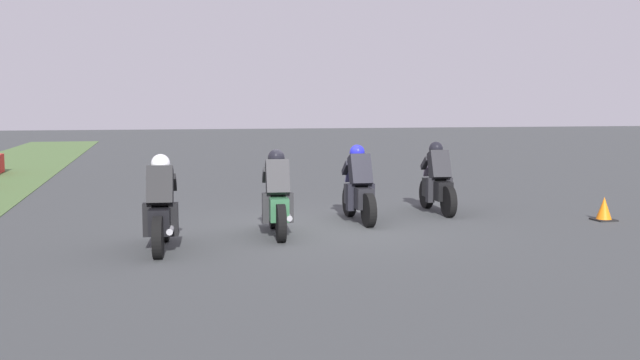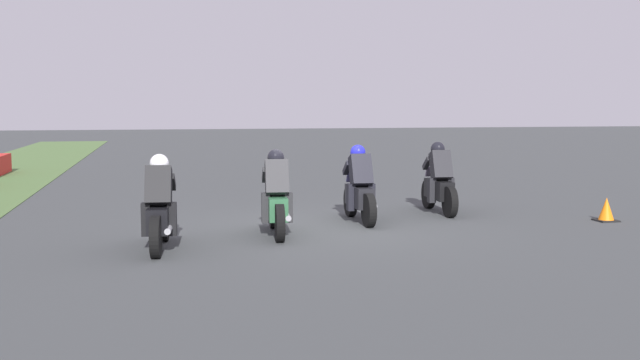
{
  "view_description": "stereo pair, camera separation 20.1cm",
  "coord_description": "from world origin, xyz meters",
  "views": [
    {
      "loc": [
        -12.95,
        3.11,
        2.26
      ],
      "look_at": [
        0.05,
        -0.02,
        0.9
      ],
      "focal_mm": 40.74,
      "sensor_mm": 36.0,
      "label": 1
    },
    {
      "loc": [
        -13.0,
        2.91,
        2.26
      ],
      "look_at": [
        0.05,
        -0.02,
        0.9
      ],
      "focal_mm": 40.74,
      "sensor_mm": 36.0,
      "label": 2
    }
  ],
  "objects": [
    {
      "name": "traffic_cone",
      "position": [
        -0.4,
        -5.72,
        0.21
      ],
      "size": [
        0.4,
        0.4,
        0.47
      ],
      "color": "black",
      "rests_on": "ground_plane"
    },
    {
      "name": "rider_lane_d",
      "position": [
        -1.36,
        2.9,
        0.62
      ],
      "size": [
        2.04,
        0.56,
        1.51
      ],
      "rotation": [
        0.0,
        0.0,
        -0.09
      ],
      "color": "black",
      "rests_on": "ground_plane"
    },
    {
      "name": "rider_lane_a",
      "position": [
        1.4,
        -2.92,
        0.62
      ],
      "size": [
        2.04,
        0.55,
        1.51
      ],
      "rotation": [
        0.0,
        0.0,
        -0.06
      ],
      "color": "black",
      "rests_on": "ground_plane"
    },
    {
      "name": "rider_lane_c",
      "position": [
        -0.48,
        0.88,
        0.62
      ],
      "size": [
        2.04,
        0.56,
        1.51
      ],
      "rotation": [
        0.0,
        0.0,
        -0.09
      ],
      "color": "black",
      "rests_on": "ground_plane"
    },
    {
      "name": "rider_lane_b",
      "position": [
        0.63,
        -0.94,
        0.62
      ],
      "size": [
        2.04,
        0.54,
        1.51
      ],
      "rotation": [
        0.0,
        0.0,
        -0.01
      ],
      "color": "black",
      "rests_on": "ground_plane"
    },
    {
      "name": "ground_plane",
      "position": [
        0.0,
        0.0,
        0.0
      ],
      "size": [
        120.0,
        120.0,
        0.0
      ],
      "primitive_type": "plane",
      "color": "#3B3E3F"
    }
  ]
}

